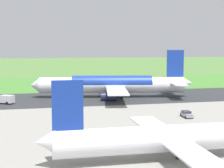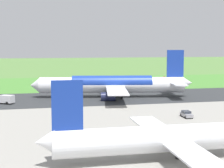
{
  "view_description": "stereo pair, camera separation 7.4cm",
  "coord_description": "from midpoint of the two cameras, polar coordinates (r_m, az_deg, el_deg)",
  "views": [
    {
      "loc": [
        36.51,
        110.4,
        16.96
      ],
      "look_at": [
        11.87,
        0.0,
        4.5
      ],
      "focal_mm": 54.81,
      "sensor_mm": 36.0,
      "label": 1
    },
    {
      "loc": [
        36.44,
        110.42,
        16.96
      ],
      "look_at": [
        11.87,
        0.0,
        4.5
      ],
      "focal_mm": 54.81,
      "sensor_mm": 36.0,
      "label": 2
    }
  ],
  "objects": [
    {
      "name": "service_car_followme",
      "position": [
        83.99,
        12.31,
        -4.92
      ],
      "size": [
        2.07,
        4.28,
        1.62
      ],
      "color": "gray",
      "rests_on": "ground"
    },
    {
      "name": "service_truck_baggage",
      "position": [
        105.89,
        -17.41,
        -2.45
      ],
      "size": [
        6.14,
        4.88,
        2.65
      ],
      "color": "gold",
      "rests_on": "ground"
    },
    {
      "name": "ground_plane",
      "position": [
        117.51,
        5.64,
        -2.04
      ],
      "size": [
        800.0,
        800.0,
        0.0
      ],
      "primitive_type": "plane",
      "color": "#547F3D"
    },
    {
      "name": "runway_asphalt",
      "position": [
        117.5,
        5.64,
        -2.03
      ],
      "size": [
        600.0,
        31.73,
        0.06
      ],
      "primitive_type": "cube",
      "color": "#2D3033",
      "rests_on": "ground"
    },
    {
      "name": "airliner_main",
      "position": [
        113.83,
        0.17,
        -0.07
      ],
      "size": [
        53.91,
        44.36,
        15.88
      ],
      "color": "white",
      "rests_on": "ground"
    },
    {
      "name": "no_stopping_sign",
      "position": [
        165.58,
        8.64,
        0.91
      ],
      "size": [
        0.6,
        0.1,
        2.79
      ],
      "color": "slate",
      "rests_on": "ground"
    },
    {
      "name": "airliner_parked_mid",
      "position": [
        52.8,
        10.71,
        -8.74
      ],
      "size": [
        42.18,
        34.43,
        12.34
      ],
      "color": "white",
      "rests_on": "ground"
    },
    {
      "name": "grass_verge_foreground",
      "position": [
        154.17,
        1.18,
        -0.02
      ],
      "size": [
        600.0,
        80.0,
        0.04
      ],
      "primitive_type": "cube",
      "color": "#478534",
      "rests_on": "ground"
    },
    {
      "name": "traffic_cone_orange",
      "position": [
        156.29,
        8.6,
        0.09
      ],
      "size": [
        0.4,
        0.4,
        0.55
      ],
      "primitive_type": "cone",
      "color": "orange",
      "rests_on": "ground"
    }
  ]
}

